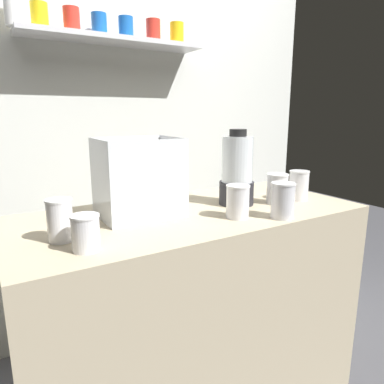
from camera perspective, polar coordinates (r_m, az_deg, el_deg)
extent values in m
cube|color=tan|center=(1.59, 0.00, -18.94)|extent=(1.40, 0.64, 0.90)
cube|color=silver|center=(2.05, -11.32, 11.49)|extent=(2.60, 0.04, 2.50)
cube|color=silver|center=(1.95, -12.60, 23.19)|extent=(0.93, 0.20, 0.02)
cylinder|color=yellow|center=(1.88, -23.82, 25.02)|extent=(0.08, 0.08, 0.11)
cylinder|color=red|center=(1.90, -19.22, 25.19)|extent=(0.08, 0.08, 0.11)
cylinder|color=#1959B2|center=(1.96, -15.03, 25.02)|extent=(0.08, 0.08, 0.11)
cylinder|color=#1959B2|center=(2.00, -10.74, 24.97)|extent=(0.08, 0.08, 0.11)
cylinder|color=red|center=(2.03, -6.39, 24.91)|extent=(0.08, 0.08, 0.11)
cylinder|color=yellow|center=(2.09, -2.51, 24.63)|extent=(0.08, 0.08, 0.11)
cylinder|color=white|center=(1.88, -27.29, 25.61)|extent=(0.08, 0.08, 0.17)
cube|color=white|center=(1.37, -8.53, -3.68)|extent=(0.30, 0.24, 0.01)
cube|color=white|center=(1.23, -6.70, 1.56)|extent=(0.30, 0.01, 0.30)
cube|color=white|center=(1.44, -10.48, 3.07)|extent=(0.30, 0.01, 0.30)
cube|color=white|center=(1.29, -14.84, 1.72)|extent=(0.01, 0.24, 0.30)
cube|color=white|center=(1.40, -3.11, 2.96)|extent=(0.01, 0.24, 0.30)
cone|color=orange|center=(1.36, -10.26, -3.02)|extent=(0.08, 0.17, 0.03)
cone|color=orange|center=(1.39, -8.46, -2.57)|extent=(0.14, 0.09, 0.03)
cone|color=orange|center=(1.39, -7.18, -2.48)|extent=(0.15, 0.14, 0.03)
cone|color=orange|center=(1.38, -7.23, -2.62)|extent=(0.11, 0.19, 0.03)
cone|color=orange|center=(1.36, -8.66, -1.78)|extent=(0.13, 0.13, 0.03)
cone|color=orange|center=(1.33, -9.06, -1.84)|extent=(0.09, 0.14, 0.03)
cone|color=orange|center=(1.35, -6.63, -1.91)|extent=(0.11, 0.12, 0.03)
cone|color=orange|center=(1.37, -7.14, -1.23)|extent=(0.14, 0.17, 0.03)
cone|color=orange|center=(1.33, -9.71, -0.39)|extent=(0.16, 0.17, 0.03)
cone|color=orange|center=(1.32, -10.36, -0.65)|extent=(0.05, 0.18, 0.03)
cylinder|color=black|center=(1.52, 7.29, -0.13)|extent=(0.15, 0.15, 0.10)
cylinder|color=silver|center=(1.50, 7.44, 5.36)|extent=(0.13, 0.13, 0.19)
cylinder|color=orange|center=(1.51, 7.36, 2.46)|extent=(0.12, 0.12, 0.04)
cylinder|color=black|center=(1.49, 7.57, 9.65)|extent=(0.07, 0.07, 0.03)
cylinder|color=white|center=(1.14, -20.91, -4.52)|extent=(0.08, 0.08, 0.13)
cylinder|color=maroon|center=(1.15, -20.83, -5.44)|extent=(0.07, 0.07, 0.09)
cylinder|color=white|center=(1.13, -21.18, -1.27)|extent=(0.08, 0.08, 0.01)
cylinder|color=white|center=(1.05, -17.11, -6.60)|extent=(0.08, 0.08, 0.10)
cylinder|color=maroon|center=(1.05, -17.05, -7.52)|extent=(0.07, 0.07, 0.06)
cylinder|color=white|center=(1.03, -17.30, -3.81)|extent=(0.08, 0.08, 0.01)
cylinder|color=white|center=(1.32, 7.53, -1.69)|extent=(0.09, 0.09, 0.12)
cylinder|color=orange|center=(1.33, 7.50, -2.76)|extent=(0.08, 0.08, 0.07)
cylinder|color=white|center=(1.31, 7.61, 0.99)|extent=(0.09, 0.09, 0.01)
cylinder|color=white|center=(1.35, 14.72, -1.49)|extent=(0.09, 0.09, 0.13)
cylinder|color=orange|center=(1.36, 14.65, -2.66)|extent=(0.08, 0.08, 0.07)
cylinder|color=white|center=(1.33, 14.88, 1.34)|extent=(0.09, 0.09, 0.01)
cylinder|color=white|center=(1.56, 13.86, 0.42)|extent=(0.09, 0.09, 0.13)
cylinder|color=orange|center=(1.57, 13.83, -0.05)|extent=(0.08, 0.08, 0.10)
cylinder|color=white|center=(1.55, 13.98, 2.80)|extent=(0.09, 0.09, 0.01)
cylinder|color=white|center=(1.65, 17.18, 0.94)|extent=(0.09, 0.09, 0.13)
cylinder|color=red|center=(1.66, 17.11, 0.01)|extent=(0.08, 0.08, 0.07)
cylinder|color=white|center=(1.64, 17.33, 3.25)|extent=(0.09, 0.09, 0.01)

